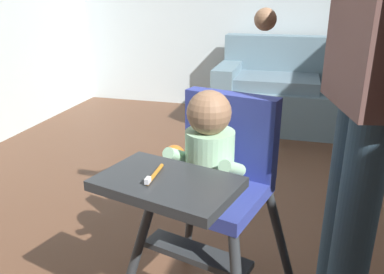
{
  "coord_description": "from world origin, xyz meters",
  "views": [
    {
      "loc": [
        0.33,
        -1.9,
        1.26
      ],
      "look_at": [
        0.01,
        -0.7,
        0.8
      ],
      "focal_mm": 36.61,
      "sensor_mm": 36.0,
      "label": 1
    }
  ],
  "objects_px": {
    "couch": "(322,94)",
    "high_chair": "(212,171)",
    "toy_ball": "(174,156)",
    "adult_standing": "(367,98)"
  },
  "relations": [
    {
      "from": "couch",
      "to": "high_chair",
      "type": "bearing_deg",
      "value": -10.85
    },
    {
      "from": "toy_ball",
      "to": "adult_standing",
      "type": "bearing_deg",
      "value": -50.52
    },
    {
      "from": "toy_ball",
      "to": "couch",
      "type": "bearing_deg",
      "value": 49.3
    },
    {
      "from": "couch",
      "to": "toy_ball",
      "type": "bearing_deg",
      "value": -40.7
    },
    {
      "from": "couch",
      "to": "adult_standing",
      "type": "height_order",
      "value": "adult_standing"
    },
    {
      "from": "couch",
      "to": "toy_ball",
      "type": "distance_m",
      "value": 1.73
    },
    {
      "from": "high_chair",
      "to": "adult_standing",
      "type": "height_order",
      "value": "adult_standing"
    },
    {
      "from": "adult_standing",
      "to": "toy_ball",
      "type": "bearing_deg",
      "value": -63.01
    },
    {
      "from": "high_chair",
      "to": "couch",
      "type": "bearing_deg",
      "value": -175.82
    },
    {
      "from": "couch",
      "to": "toy_ball",
      "type": "height_order",
      "value": "couch"
    }
  ]
}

